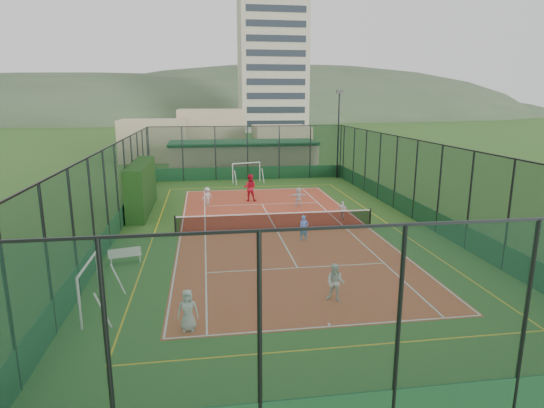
{
  "coord_description": "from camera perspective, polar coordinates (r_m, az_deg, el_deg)",
  "views": [
    {
      "loc": [
        -3.99,
        -25.38,
        7.5
      ],
      "look_at": [
        -0.02,
        1.34,
        1.2
      ],
      "focal_mm": 30.0,
      "sensor_mm": 36.0,
      "label": 1
    }
  ],
  "objects": [
    {
      "name": "ground",
      "position": [
        26.77,
        0.47,
        -3.14
      ],
      "size": [
        300.0,
        300.0,
        0.0
      ],
      "primitive_type": "plane",
      "color": "#2F5B1F",
      "rests_on": "ground"
    },
    {
      "name": "court_slab",
      "position": [
        26.77,
        0.47,
        -3.13
      ],
      "size": [
        11.17,
        23.97,
        0.01
      ],
      "primitive_type": "cube",
      "color": "#C6422C",
      "rests_on": "ground"
    },
    {
      "name": "tennis_net",
      "position": [
        26.62,
        0.47,
        -2.05
      ],
      "size": [
        11.67,
        0.12,
        1.06
      ],
      "primitive_type": null,
      "color": "black",
      "rests_on": "ground"
    },
    {
      "name": "perimeter_fence",
      "position": [
        26.18,
        0.48,
        2.12
      ],
      "size": [
        18.12,
        34.12,
        5.0
      ],
      "primitive_type": null,
      "color": "black",
      "rests_on": "ground"
    },
    {
      "name": "floodlight_ne",
      "position": [
        43.96,
        8.32,
        8.59
      ],
      "size": [
        0.6,
        0.26,
        8.25
      ],
      "primitive_type": null,
      "color": "black",
      "rests_on": "ground"
    },
    {
      "name": "clubhouse",
      "position": [
        47.92,
        -3.63,
        6.0
      ],
      "size": [
        15.2,
        7.2,
        3.15
      ],
      "primitive_type": null,
      "color": "tan",
      "rests_on": "ground"
    },
    {
      "name": "apartment_tower",
      "position": [
        108.83,
        0.02,
        17.08
      ],
      "size": [
        15.0,
        12.0,
        30.0
      ],
      "primitive_type": "cube",
      "color": "beige",
      "rests_on": "ground"
    },
    {
      "name": "distant_hills",
      "position": [
        175.59,
        -7.26,
        10.58
      ],
      "size": [
        200.0,
        60.0,
        24.0
      ],
      "primitive_type": null,
      "color": "#384C33",
      "rests_on": "ground"
    },
    {
      "name": "hedge_left",
      "position": [
        31.94,
        -16.06,
        2.07
      ],
      "size": [
        1.13,
        7.56,
        3.31
      ],
      "primitive_type": "cube",
      "color": "black",
      "rests_on": "ground"
    },
    {
      "name": "white_bench",
      "position": [
        22.26,
        -17.94,
        -6.11
      ],
      "size": [
        1.51,
        0.77,
        0.82
      ],
      "primitive_type": null,
      "rotation": [
        0.0,
        0.0,
        0.26
      ],
      "color": "white",
      "rests_on": "ground"
    },
    {
      "name": "futsal_goal_near",
      "position": [
        17.74,
        -21.92,
        -9.72
      ],
      "size": [
        2.79,
        0.83,
        1.8
      ],
      "primitive_type": null,
      "rotation": [
        0.0,
        0.0,
        1.56
      ],
      "color": "white",
      "rests_on": "ground"
    },
    {
      "name": "futsal_goal_far",
      "position": [
        41.51,
        -3.23,
        3.94
      ],
      "size": [
        2.87,
        1.58,
        1.78
      ],
      "primitive_type": null,
      "rotation": [
        0.0,
        0.0,
        0.3
      ],
      "color": "white",
      "rests_on": "ground"
    },
    {
      "name": "child_near_left",
      "position": [
        15.55,
        -10.52,
        -12.97
      ],
      "size": [
        0.71,
        0.48,
        1.42
      ],
      "primitive_type": "imported",
      "rotation": [
        0.0,
        0.0,
        -0.04
      ],
      "color": "silver",
      "rests_on": "court_slab"
    },
    {
      "name": "child_near_mid",
      "position": [
        24.52,
        4.02,
        -3.02
      ],
      "size": [
        0.52,
        0.36,
        1.37
      ],
      "primitive_type": "imported",
      "rotation": [
        0.0,
        0.0,
        0.07
      ],
      "color": "#4573C6",
      "rests_on": "court_slab"
    },
    {
      "name": "child_near_right",
      "position": [
        17.47,
        7.95,
        -9.75
      ],
      "size": [
        0.9,
        0.85,
        1.47
      ],
      "primitive_type": "imported",
      "rotation": [
        0.0,
        0.0,
        -0.56
      ],
      "color": "silver",
      "rests_on": "court_slab"
    },
    {
      "name": "child_far_left",
      "position": [
        32.89,
        -8.13,
        0.98
      ],
      "size": [
        0.96,
        0.84,
        1.29
      ],
      "primitive_type": "imported",
      "rotation": [
        0.0,
        0.0,
        3.68
      ],
      "color": "silver",
      "rests_on": "court_slab"
    },
    {
      "name": "child_far_right",
      "position": [
        29.0,
        8.85,
        -0.8
      ],
      "size": [
        0.74,
        0.53,
        1.17
      ],
      "primitive_type": "imported",
      "rotation": [
        0.0,
        0.0,
        2.75
      ],
      "color": "white",
      "rests_on": "court_slab"
    },
    {
      "name": "child_far_back",
      "position": [
        32.29,
        3.31,
        0.92
      ],
      "size": [
        1.27,
        0.48,
        1.35
      ],
      "primitive_type": "imported",
      "rotation": [
        0.0,
        0.0,
        3.21
      ],
      "color": "white",
      "rests_on": "court_slab"
    },
    {
      "name": "coach",
      "position": [
        33.89,
        -2.79,
        2.08
      ],
      "size": [
        1.13,
        0.97,
        2.01
      ],
      "primitive_type": "imported",
      "rotation": [
        0.0,
        0.0,
        2.9
      ],
      "color": "red",
      "rests_on": "court_slab"
    },
    {
      "name": "tennis_balls",
      "position": [
        28.04,
        1.88,
        -2.3
      ],
      "size": [
        5.33,
        0.98,
        0.07
      ],
      "color": "#CCE033",
      "rests_on": "court_slab"
    }
  ]
}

